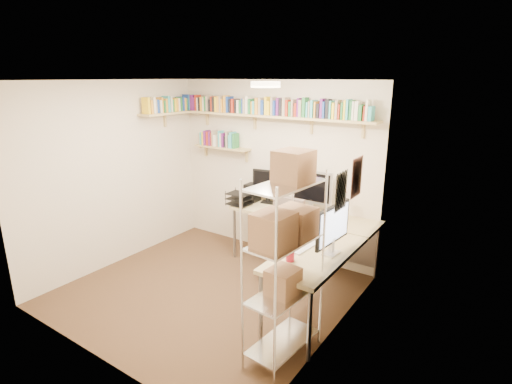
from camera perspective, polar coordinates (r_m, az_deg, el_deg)
ground at (r=5.10m, az=-6.91°, el=-13.80°), size 3.20×3.20×0.00m
room_shell at (r=4.53m, az=-7.52°, el=3.42°), size 3.24×3.04×2.52m
wall_shelves at (r=5.72m, az=-2.19°, el=11.06°), size 3.12×1.09×0.80m
corner_desk at (r=5.12m, az=5.81°, el=-4.08°), size 2.08×2.03×1.35m
office_chair at (r=5.18m, az=3.86°, el=-7.73°), size 0.55×0.56×1.05m
wire_rack at (r=3.47m, az=4.28°, el=-5.66°), size 0.44×0.79×1.95m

